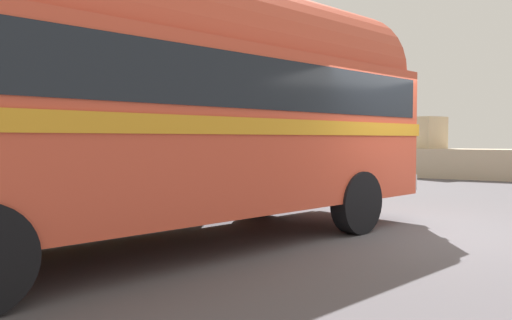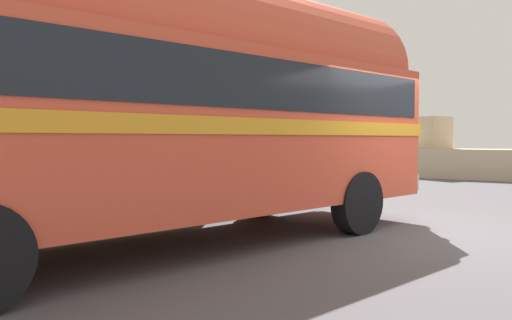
% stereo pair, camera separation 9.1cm
% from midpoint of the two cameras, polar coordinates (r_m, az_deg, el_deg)
% --- Properties ---
extents(ground, '(32.00, 26.00, 0.02)m').
position_cam_midpoint_polar(ground, '(7.92, 18.93, -8.30)').
color(ground, '#524E53').
extents(breakwater, '(31.36, 2.06, 2.45)m').
position_cam_midpoint_polar(breakwater, '(19.57, 24.83, -0.03)').
color(breakwater, '#BDAC91').
rests_on(breakwater, ground).
extents(vintage_coach, '(4.95, 8.90, 3.70)m').
position_cam_midpoint_polar(vintage_coach, '(6.57, -9.44, 7.49)').
color(vintage_coach, black).
rests_on(vintage_coach, ground).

